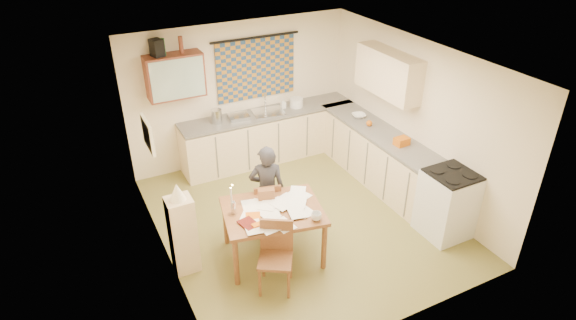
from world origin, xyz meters
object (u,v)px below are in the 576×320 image
counter_right (381,159)px  chair_far (266,215)px  person (267,190)px  shelf_stand (183,235)px  dining_table (273,232)px  stove (447,204)px  counter_back (271,135)px

counter_right → chair_far: counter_right is taller
person → shelf_stand: bearing=32.6°
chair_far → shelf_stand: (-1.28, -0.26, 0.28)m
counter_right → chair_far: size_ratio=3.52×
dining_table → person: 0.65m
counter_right → shelf_stand: bearing=-170.6°
stove → shelf_stand: size_ratio=0.92×
person → dining_table: bearing=94.0°
chair_far → counter_back: bearing=-104.4°
dining_table → chair_far: size_ratio=1.72×
person → counter_right: bearing=-150.4°
stove → person: person is taller
counter_right → shelf_stand: (-3.54, -0.58, 0.09)m
stove → person: bearing=151.6°
stove → shelf_stand: bearing=164.9°
shelf_stand → stove: bearing=-15.1°
counter_right → shelf_stand: size_ratio=2.72×
stove → shelf_stand: 3.67m
dining_table → person: bearing=84.4°
counter_right → stove: (0.00, -1.54, 0.05)m
person → counter_back: bearing=-95.5°
stove → chair_far: stove is taller
dining_table → counter_back: bearing=77.0°
counter_right → dining_table: bearing=-160.1°
stove → person: (-2.24, 1.21, 0.19)m
counter_back → shelf_stand: size_ratio=3.04×
counter_back → dining_table: counter_back is taller
dining_table → stove: bearing=-3.6°
person → chair_far: bearing=15.2°
counter_back → dining_table: bearing=-114.8°
counter_back → dining_table: size_ratio=2.30×
stove → chair_far: 2.58m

